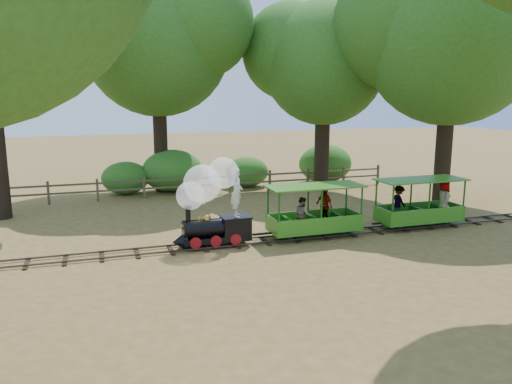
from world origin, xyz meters
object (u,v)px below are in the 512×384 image
object	(u,v)px
carriage_front	(314,215)
fence	(209,182)
locomotive	(210,196)
carriage_rear	(420,206)

from	to	relation	value
carriage_front	fence	world-z (taller)	carriage_front
locomotive	carriage_rear	bearing A→B (deg)	-0.46
carriage_front	carriage_rear	xyz separation A→B (m)	(4.07, 0.00, 0.03)
locomotive	carriage_front	bearing A→B (deg)	-1.04
carriage_front	fence	xyz separation A→B (m)	(-1.71, 8.00, -0.17)
locomotive	carriage_rear	world-z (taller)	locomotive
locomotive	fence	size ratio (longest dim) A/B	0.15
locomotive	carriage_front	world-z (taller)	locomotive
carriage_front	carriage_rear	size ratio (longest dim) A/B	1.00
locomotive	fence	bearing A→B (deg)	77.49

